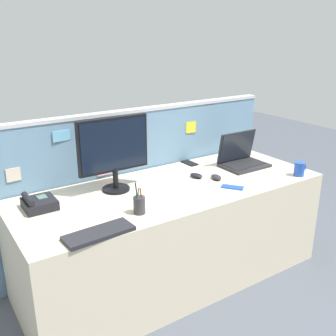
{
  "coord_description": "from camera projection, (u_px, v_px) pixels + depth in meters",
  "views": [
    {
      "loc": [
        -1.38,
        -2.04,
        1.7
      ],
      "look_at": [
        0.0,
        0.05,
        0.82
      ],
      "focal_mm": 42.03,
      "sensor_mm": 36.0,
      "label": 1
    }
  ],
  "objects": [
    {
      "name": "computer_mouse_right_hand",
      "position": [
        216.0,
        177.0,
        2.78
      ],
      "size": [
        0.07,
        0.11,
        0.03
      ],
      "primitive_type": "ellipsoid",
      "rotation": [
        0.0,
        0.0,
        -0.16
      ],
      "color": "#232328",
      "rests_on": "desk"
    },
    {
      "name": "pen_cup",
      "position": [
        139.0,
        205.0,
        2.25
      ],
      "size": [
        0.07,
        0.07,
        0.19
      ],
      "color": "#333338",
      "rests_on": "desk"
    },
    {
      "name": "desk",
      "position": [
        172.0,
        233.0,
        2.77
      ],
      "size": [
        2.12,
        0.82,
        0.7
      ],
      "primitive_type": "cube",
      "color": "beige",
      "rests_on": "ground_plane"
    },
    {
      "name": "laptop",
      "position": [
        241.0,
        157.0,
        3.05
      ],
      "size": [
        0.35,
        0.25,
        0.26
      ],
      "color": "#232328",
      "rests_on": "desk"
    },
    {
      "name": "cubicle_divider",
      "position": [
        140.0,
        183.0,
        3.04
      ],
      "size": [
        2.3,
        0.08,
        1.17
      ],
      "color": "#6084A3",
      "rests_on": "ground_plane"
    },
    {
      "name": "coffee_mug",
      "position": [
        300.0,
        169.0,
        2.84
      ],
      "size": [
        0.11,
        0.07,
        0.1
      ],
      "color": "blue",
      "rests_on": "desk"
    },
    {
      "name": "desktop_monitor",
      "position": [
        114.0,
        149.0,
        2.51
      ],
      "size": [
        0.48,
        0.18,
        0.48
      ],
      "color": "black",
      "rests_on": "desk"
    },
    {
      "name": "cell_phone_black_slab",
      "position": [
        190.0,
        163.0,
        3.11
      ],
      "size": [
        0.08,
        0.15,
        0.01
      ],
      "primitive_type": "cube",
      "rotation": [
        0.0,
        0.0,
        0.04
      ],
      "color": "black",
      "rests_on": "desk"
    },
    {
      "name": "computer_mouse_left_hand",
      "position": [
        196.0,
        176.0,
        2.81
      ],
      "size": [
        0.09,
        0.11,
        0.03
      ],
      "primitive_type": "ellipsoid",
      "rotation": [
        0.0,
        0.0,
        0.3
      ],
      "color": "black",
      "rests_on": "desk"
    },
    {
      "name": "keyboard_main",
      "position": [
        99.0,
        233.0,
        2.02
      ],
      "size": [
        0.37,
        0.16,
        0.02
      ],
      "primitive_type": "cube",
      "rotation": [
        0.0,
        0.0,
        0.06
      ],
      "color": "#232328",
      "rests_on": "desk"
    },
    {
      "name": "cell_phone_blue_case",
      "position": [
        232.0,
        187.0,
        2.63
      ],
      "size": [
        0.14,
        0.15,
        0.01
      ],
      "primitive_type": "cube",
      "rotation": [
        0.0,
        0.0,
        0.65
      ],
      "color": "blue",
      "rests_on": "desk"
    },
    {
      "name": "desk_phone",
      "position": [
        39.0,
        203.0,
        2.32
      ],
      "size": [
        0.18,
        0.19,
        0.09
      ],
      "color": "black",
      "rests_on": "desk"
    },
    {
      "name": "ground_plane",
      "position": [
        172.0,
        276.0,
        2.88
      ],
      "size": [
        10.0,
        10.0,
        0.0
      ],
      "primitive_type": "plane",
      "color": "#4C515B"
    }
  ]
}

